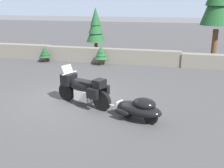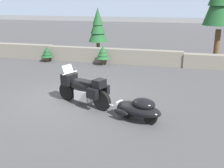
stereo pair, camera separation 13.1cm
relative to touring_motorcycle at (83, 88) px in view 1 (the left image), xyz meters
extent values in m
plane|color=#424244|center=(-0.68, 0.36, -0.62)|extent=(80.00, 80.00, 0.00)
cube|color=slate|center=(-0.68, 6.85, -0.19)|extent=(8.00, 0.52, 0.85)
cylinder|color=black|center=(-0.76, 0.31, -0.29)|extent=(0.66, 0.38, 0.66)
cylinder|color=black|center=(0.77, -0.31, -0.29)|extent=(0.66, 0.38, 0.66)
cube|color=silver|center=(0.05, -0.02, -0.24)|extent=(0.72, 0.63, 0.36)
ellipsoid|color=black|center=(-0.04, 0.02, 0.09)|extent=(1.28, 0.86, 0.48)
cube|color=black|center=(-0.62, 0.25, 0.21)|extent=(0.53, 0.62, 0.40)
cube|color=#9EB7C6|center=(-0.67, 0.27, 0.54)|extent=(0.34, 0.48, 0.34)
cube|color=black|center=(0.24, -0.10, 0.19)|extent=(0.65, 0.54, 0.16)
cube|color=black|center=(0.68, -0.28, 0.29)|extent=(0.45, 0.49, 0.28)
cube|color=black|center=(0.52, -0.54, 0.01)|extent=(0.43, 0.30, 0.32)
cube|color=black|center=(0.74, 0.02, 0.01)|extent=(0.43, 0.30, 0.32)
cylinder|color=silver|center=(-0.57, 0.23, 0.44)|extent=(0.30, 0.66, 0.04)
cylinder|color=silver|center=(-0.71, 0.29, -0.04)|extent=(0.26, 0.16, 0.54)
cylinder|color=black|center=(1.70, -0.69, -0.40)|extent=(0.45, 0.26, 0.44)
cylinder|color=black|center=(2.46, -1.00, -0.40)|extent=(0.45, 0.26, 0.44)
ellipsoid|color=black|center=(2.08, -0.85, -0.24)|extent=(1.65, 1.20, 0.40)
ellipsoid|color=black|center=(2.25, -0.92, -0.02)|extent=(0.88, 0.79, 0.32)
cube|color=silver|center=(1.42, -0.58, -0.26)|extent=(0.18, 0.32, 0.24)
ellipsoid|color=black|center=(1.58, -0.99, -0.34)|extent=(0.53, 0.33, 0.20)
ellipsoid|color=black|center=(1.82, -0.40, -0.34)|extent=(0.53, 0.33, 0.20)
cylinder|color=silver|center=(1.06, -0.43, -0.35)|extent=(0.67, 0.31, 0.05)
cylinder|color=brown|center=(5.19, 8.80, 0.33)|extent=(0.32, 0.32, 1.91)
cylinder|color=brown|center=(-2.07, 8.26, -0.17)|extent=(0.22, 0.22, 0.91)
cone|color=#1E5128|center=(-2.07, 8.26, 1.12)|extent=(1.21, 1.21, 1.44)
cone|color=#1E5128|center=(-2.07, 8.26, 1.56)|extent=(0.94, 0.94, 1.26)
cone|color=#1E5128|center=(-2.07, 8.26, 1.99)|extent=(0.67, 0.67, 1.08)
cylinder|color=brown|center=(-4.63, 6.19, -0.49)|extent=(0.15, 0.15, 0.26)
cone|color=#194723|center=(-4.63, 6.19, -0.12)|extent=(0.75, 0.75, 0.41)
cone|color=#194723|center=(-4.63, 6.19, 0.00)|extent=(0.58, 0.58, 0.36)
cone|color=#194723|center=(-4.63, 6.19, 0.12)|extent=(0.41, 0.41, 0.31)
cylinder|color=brown|center=(-1.13, 6.20, -0.46)|extent=(0.15, 0.15, 0.32)
cone|color=#1E5128|center=(-1.13, 6.20, -0.01)|extent=(0.79, 0.79, 0.50)
cone|color=#1E5128|center=(-1.13, 6.20, 0.14)|extent=(0.61, 0.61, 0.44)
cone|color=#1E5128|center=(-1.13, 6.20, 0.29)|extent=(0.43, 0.43, 0.38)
camera|label=1|loc=(3.11, -8.41, 2.86)|focal=43.43mm
camera|label=2|loc=(3.24, -8.37, 2.86)|focal=43.43mm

